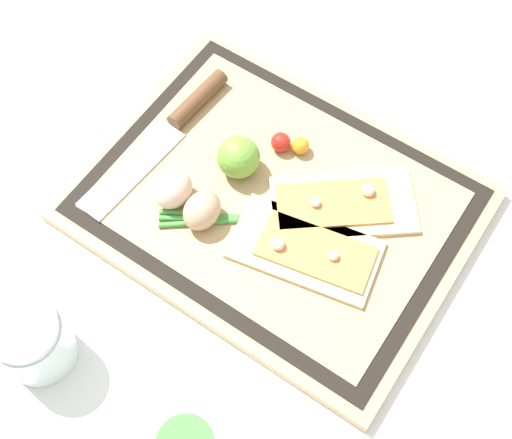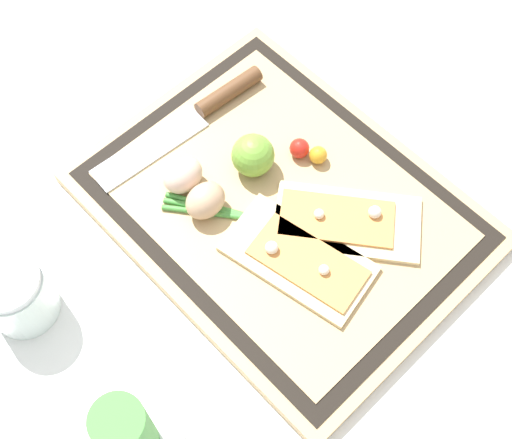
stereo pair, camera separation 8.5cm
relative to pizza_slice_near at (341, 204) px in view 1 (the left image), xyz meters
The scene contains 12 objects.
ground_plane 0.08m from the pizza_slice_near, 27.24° to the left, with size 6.00×6.00×0.00m, color white.
cutting_board 0.08m from the pizza_slice_near, 27.24° to the left, with size 0.47×0.36×0.02m.
pizza_slice_near is the anchor object (origin of this frame).
pizza_slice_far 0.08m from the pizza_slice_near, 88.56° to the left, with size 0.19×0.12×0.02m.
knife 0.24m from the pizza_slice_near, ahead, with size 0.05×0.26×0.02m.
egg_brown 0.17m from the pizza_slice_near, 39.93° to the left, with size 0.04×0.05×0.04m, color tan.
egg_pink 0.21m from the pizza_slice_near, 30.93° to the left, with size 0.04×0.05×0.04m, color beige.
lime 0.14m from the pizza_slice_near, 10.84° to the left, with size 0.05×0.05×0.05m, color #70A838.
cherry_tomato_red 0.11m from the pizza_slice_near, 15.58° to the right, with size 0.03×0.03×0.03m, color red.
cherry_tomato_yellow 0.10m from the pizza_slice_near, 25.45° to the right, with size 0.02×0.02×0.02m, color gold.
scallion_bunch 0.10m from the pizza_slice_near, 45.72° to the left, with size 0.22×0.16×0.01m.
sauce_jar 0.39m from the pizza_slice_near, 61.55° to the left, with size 0.08×0.08×0.09m.
Camera 1 is at (-0.22, 0.37, 0.79)m, focal length 50.00 mm.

